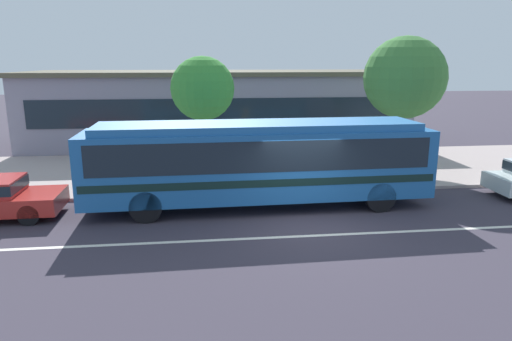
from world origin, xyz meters
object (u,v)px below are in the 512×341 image
Objects in this scene: street_tree_near_stop at (203,89)px; pedestrian_waiting_near_sign at (284,161)px; street_tree_mid_block at (405,78)px; transit_bus at (259,159)px.

pedestrian_waiting_near_sign is at bearing -38.71° from street_tree_near_stop.
street_tree_mid_block is (5.75, 2.55, 2.99)m from pedestrian_waiting_near_sign.
street_tree_mid_block is (6.96, 4.50, 2.46)m from transit_bus.
street_tree_near_stop reaches higher than pedestrian_waiting_near_sign.
street_tree_near_stop is (-1.79, 4.36, 2.04)m from transit_bus.
street_tree_mid_block is at bearing 0.94° from street_tree_near_stop.
transit_bus is 2.32× the size of street_tree_near_stop.
pedestrian_waiting_near_sign is 0.35× the size of street_tree_near_stop.
pedestrian_waiting_near_sign is at bearing -156.10° from street_tree_mid_block.
pedestrian_waiting_near_sign is 4.62m from street_tree_near_stop.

